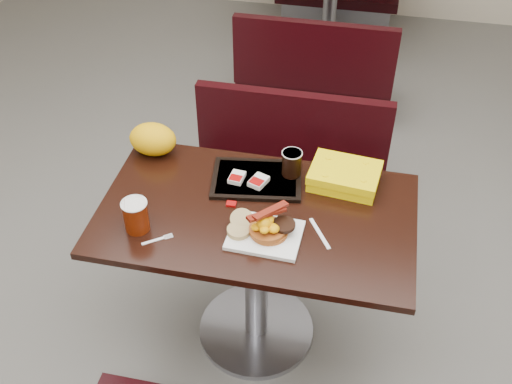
% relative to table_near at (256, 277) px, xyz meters
% --- Properties ---
extents(floor, '(6.00, 7.00, 0.01)m').
position_rel_table_near_xyz_m(floor, '(0.00, 0.00, -0.38)').
color(floor, slate).
rests_on(floor, ground).
extents(table_near, '(1.20, 0.70, 0.75)m').
position_rel_table_near_xyz_m(table_near, '(0.00, 0.00, 0.00)').
color(table_near, black).
rests_on(table_near, floor).
extents(bench_near_n, '(1.00, 0.46, 0.72)m').
position_rel_table_near_xyz_m(bench_near_n, '(0.00, 0.70, -0.02)').
color(bench_near_n, black).
rests_on(bench_near_n, floor).
extents(table_far, '(1.20, 0.70, 0.75)m').
position_rel_table_near_xyz_m(table_far, '(0.00, 2.60, 0.00)').
color(table_far, black).
rests_on(table_far, floor).
extents(bench_far_s, '(1.00, 0.46, 0.72)m').
position_rel_table_near_xyz_m(bench_far_s, '(0.00, 1.90, -0.02)').
color(bench_far_s, black).
rests_on(bench_far_s, floor).
extents(platter, '(0.27, 0.21, 0.02)m').
position_rel_table_near_xyz_m(platter, '(0.06, -0.12, 0.38)').
color(platter, white).
rests_on(platter, table_near).
extents(pancake_stack, '(0.17, 0.17, 0.03)m').
position_rel_table_near_xyz_m(pancake_stack, '(0.07, -0.12, 0.40)').
color(pancake_stack, '#9E461A').
rests_on(pancake_stack, platter).
extents(sausage_patty, '(0.10, 0.10, 0.01)m').
position_rel_table_near_xyz_m(sausage_patty, '(0.12, -0.10, 0.43)').
color(sausage_patty, black).
rests_on(sausage_patty, pancake_stack).
extents(scrambled_eggs, '(0.11, 0.10, 0.05)m').
position_rel_table_near_xyz_m(scrambled_eggs, '(0.05, -0.13, 0.44)').
color(scrambled_eggs, '#F0A504').
rests_on(scrambled_eggs, pancake_stack).
extents(bacon_strips, '(0.16, 0.16, 0.01)m').
position_rel_table_near_xyz_m(bacon_strips, '(0.06, -0.11, 0.48)').
color(bacon_strips, '#480A05').
rests_on(bacon_strips, scrambled_eggs).
extents(muffin_bottom, '(0.10, 0.10, 0.02)m').
position_rel_table_near_xyz_m(muffin_bottom, '(-0.04, -0.14, 0.40)').
color(muffin_bottom, tan).
rests_on(muffin_bottom, platter).
extents(muffin_top, '(0.09, 0.09, 0.05)m').
position_rel_table_near_xyz_m(muffin_top, '(-0.04, -0.09, 0.41)').
color(muffin_top, tan).
rests_on(muffin_top, platter).
extents(coffee_cup_near, '(0.11, 0.11, 0.13)m').
position_rel_table_near_xyz_m(coffee_cup_near, '(-0.41, -0.18, 0.44)').
color(coffee_cup_near, '#912505').
rests_on(coffee_cup_near, table_near).
extents(fork, '(0.11, 0.09, 0.00)m').
position_rel_table_near_xyz_m(fork, '(-0.33, -0.23, 0.38)').
color(fork, white).
rests_on(fork, table_near).
extents(knife, '(0.10, 0.15, 0.00)m').
position_rel_table_near_xyz_m(knife, '(0.25, -0.07, 0.38)').
color(knife, white).
rests_on(knife, table_near).
extents(condiment_ketchup, '(0.04, 0.03, 0.01)m').
position_rel_table_near_xyz_m(condiment_ketchup, '(-0.10, 0.02, 0.38)').
color(condiment_ketchup, '#8C0504').
rests_on(condiment_ketchup, table_near).
extents(tray, '(0.39, 0.30, 0.02)m').
position_rel_table_near_xyz_m(tray, '(-0.04, 0.18, 0.38)').
color(tray, black).
rests_on(tray, table_near).
extents(hashbrown_sleeve_left, '(0.06, 0.08, 0.02)m').
position_rel_table_near_xyz_m(hashbrown_sleeve_left, '(-0.11, 0.15, 0.40)').
color(hashbrown_sleeve_left, silver).
rests_on(hashbrown_sleeve_left, tray).
extents(hashbrown_sleeve_right, '(0.08, 0.09, 0.02)m').
position_rel_table_near_xyz_m(hashbrown_sleeve_right, '(-0.02, 0.15, 0.40)').
color(hashbrown_sleeve_right, silver).
rests_on(hashbrown_sleeve_right, tray).
extents(coffee_cup_far, '(0.08, 0.08, 0.11)m').
position_rel_table_near_xyz_m(coffee_cup_far, '(0.09, 0.23, 0.44)').
color(coffee_cup_far, black).
rests_on(coffee_cup_far, tray).
extents(clamshell, '(0.29, 0.23, 0.07)m').
position_rel_table_near_xyz_m(clamshell, '(0.31, 0.24, 0.41)').
color(clamshell, yellow).
rests_on(clamshell, table_near).
extents(paper_bag, '(0.22, 0.18, 0.14)m').
position_rel_table_near_xyz_m(paper_bag, '(-0.50, 0.27, 0.44)').
color(paper_bag, orange).
rests_on(paper_bag, table_near).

